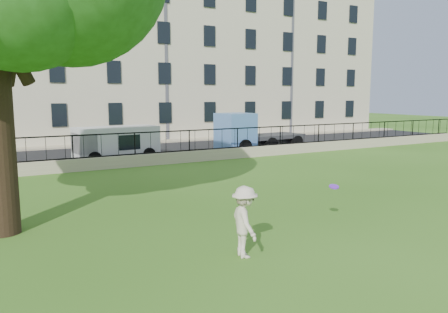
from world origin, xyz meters
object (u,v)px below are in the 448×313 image
man (245,222)px  frisbee (334,187)px  white_van (117,144)px  blue_truck (259,131)px

man → frisbee: 3.44m
white_van → blue_truck: size_ratio=0.76×
man → blue_truck: size_ratio=0.28×
man → blue_truck: blue_truck is taller
man → white_van: bearing=5.3°
frisbee → blue_truck: bearing=63.3°
man → white_van: 15.65m
man → blue_truck: 18.97m
white_van → blue_truck: 9.36m
man → frisbee: size_ratio=5.97×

